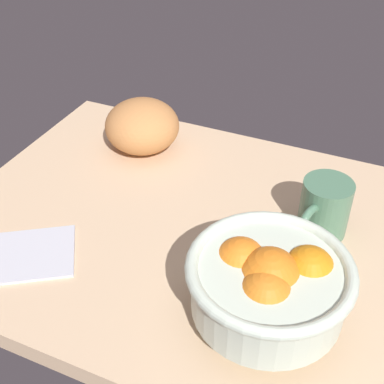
{
  "coord_description": "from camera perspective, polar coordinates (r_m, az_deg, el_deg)",
  "views": [
    {
      "loc": [
        -20.77,
        56.1,
        53.33
      ],
      "look_at": [
        4.73,
        -1.76,
        5.0
      ],
      "focal_mm": 48.88,
      "sensor_mm": 36.0,
      "label": 1
    }
  ],
  "objects": [
    {
      "name": "fruit_bowl",
      "position": [
        0.64,
        8.39,
        -9.84
      ],
      "size": [
        20.18,
        20.18,
        11.5
      ],
      "color": "silver",
      "rests_on": "ground"
    },
    {
      "name": "napkin_folded",
      "position": [
        0.8,
        -17.95,
        -6.47
      ],
      "size": [
        17.97,
        16.83,
        0.89
      ],
      "primitive_type": "cube",
      "rotation": [
        0.0,
        0.0,
        0.58
      ],
      "color": "silver",
      "rests_on": "ground"
    },
    {
      "name": "ground_plane",
      "position": [
        0.81,
        2.56,
        -5.16
      ],
      "size": [
        83.25,
        57.04,
        3.0
      ],
      "primitive_type": "cube",
      "color": "#D9B58E"
    },
    {
      "name": "bread_loaf",
      "position": [
        0.97,
        -5.46,
        7.2
      ],
      "size": [
        19.38,
        19.38,
        9.52
      ],
      "primitive_type": "ellipsoid",
      "rotation": [
        0.0,
        0.0,
        2.37
      ],
      "color": "#C78148",
      "rests_on": "ground"
    },
    {
      "name": "mug",
      "position": [
        0.8,
        14.13,
        -1.81
      ],
      "size": [
        7.42,
        11.58,
        8.91
      ],
      "color": "#4F7C5F",
      "rests_on": "ground"
    }
  ]
}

